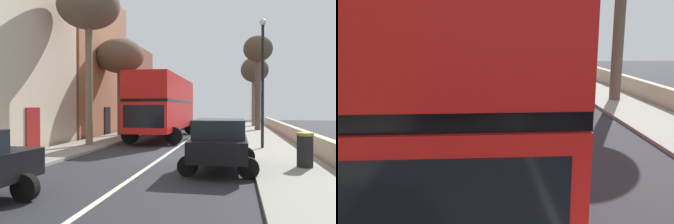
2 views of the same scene
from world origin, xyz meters
The scene contains 2 objects.
double_decker_bus centered at (-1.70, 7.85, 2.35)m, with size 3.61×11.05×4.06m.
parked_car_white_left_3 centered at (-2.50, 18.48, 0.93)m, with size 2.49×4.56×1.60m.
Camera 2 is at (-1.19, -0.09, 3.10)m, focal length 38.27 mm.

